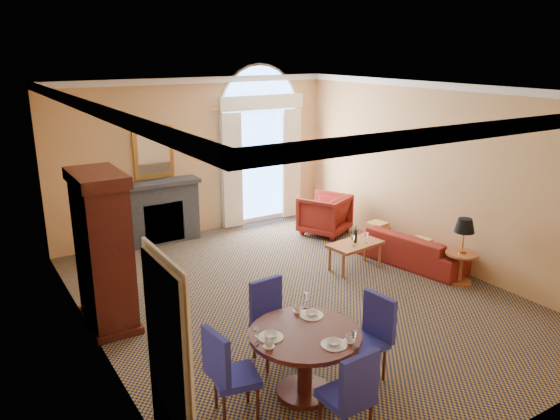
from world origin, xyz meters
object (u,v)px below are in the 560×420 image
armoire (104,253)px  armchair (324,214)px  coffee_table (356,245)px  sofa (413,248)px  side_table (463,243)px  dining_table (305,349)px

armoire → armchair: bearing=17.5°
coffee_table → armoire: bearing=169.1°
armoire → sofa: (5.27, -0.64, -0.77)m
side_table → dining_table: bearing=-163.5°
sofa → armoire: bearing=72.4°
armoire → dining_table: size_ratio=1.77×
side_table → armoire: bearing=162.5°
armchair → side_table: bearing=71.1°
armoire → sofa: size_ratio=1.09×
armoire → armchair: 5.18m
armchair → coffee_table: 1.97m
coffee_table → side_table: 1.78m
dining_table → coffee_table: size_ratio=1.22×
armoire → sofa: 5.36m
sofa → coffee_table: size_ratio=1.97×
armchair → side_table: side_table is taller
armoire → side_table: 5.59m
armoire → dining_table: (1.40, -2.83, -0.49)m
armoire → coffee_table: armoire is taller
armoire → armchair: armoire is taller
dining_table → side_table: (3.92, 1.16, 0.13)m
armoire → side_table: armoire is taller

